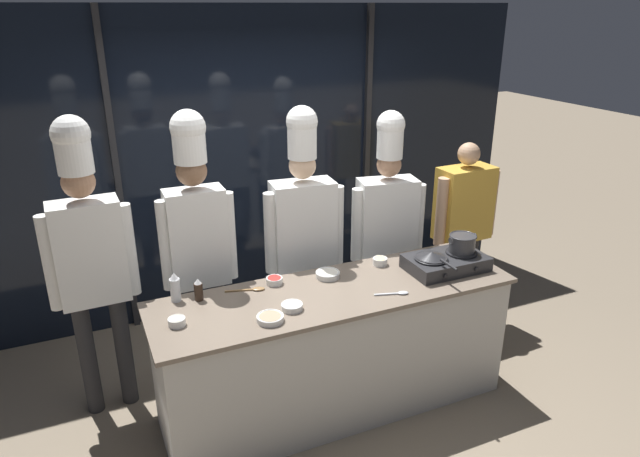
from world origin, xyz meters
name	(u,v)px	position (x,y,z in m)	size (l,w,h in m)	color
ground_plane	(334,404)	(0.00, 0.00, 0.00)	(24.00, 24.00, 0.00)	#7F705B
window_wall_back	(251,164)	(0.00, 1.77, 1.35)	(5.42, 0.09, 2.70)	black
demo_counter	(335,349)	(0.00, 0.00, 0.46)	(2.45, 0.72, 0.92)	beige
portable_stove	(446,262)	(0.86, -0.03, 0.98)	(0.56, 0.36, 0.11)	#28282B
frying_pan	(432,255)	(0.73, -0.03, 1.06)	(0.24, 0.41, 0.05)	#232326
stock_pot	(462,243)	(0.99, -0.03, 1.10)	(0.22, 0.19, 0.13)	#333335
squeeze_bottle_clear	(175,288)	(-0.99, 0.29, 1.02)	(0.06, 0.06, 0.20)	white
squeeze_bottle_soy	(198,290)	(-0.85, 0.24, 0.99)	(0.06, 0.06, 0.15)	#332319
prep_bowl_bean_sprouts	(292,306)	(-0.36, -0.12, 0.95)	(0.14, 0.14, 0.04)	white
prep_bowl_garlic	(328,274)	(0.04, 0.20, 0.95)	(0.17, 0.17, 0.04)	white
prep_bowl_noodles	(177,321)	(-1.04, -0.02, 0.95)	(0.10, 0.10, 0.05)	white
prep_bowl_bell_pepper	(274,280)	(-0.34, 0.25, 0.95)	(0.11, 0.11, 0.05)	white
prep_bowl_ginger	(380,261)	(0.47, 0.23, 0.95)	(0.11, 0.11, 0.05)	white
prep_bowl_mushrooms	(270,318)	(-0.53, -0.20, 0.95)	(0.16, 0.16, 0.04)	white
serving_spoon_slotted	(253,289)	(-0.50, 0.22, 0.93)	(0.26, 0.10, 0.02)	olive
serving_spoon_solid	(398,293)	(0.35, -0.22, 0.93)	(0.23, 0.09, 0.02)	#B2B5BA
chef_head	(89,248)	(-1.45, 0.64, 1.23)	(0.57, 0.24, 2.08)	#232326
chef_sous	(197,231)	(-0.76, 0.61, 1.25)	(0.52, 0.23, 2.07)	#232326
chef_line	(303,224)	(0.03, 0.63, 1.17)	(0.61, 0.28, 2.04)	#4C4C51
chef_pastry	(387,218)	(0.74, 0.61, 1.11)	(0.59, 0.31, 1.96)	#2D3856
person_guest	(463,217)	(1.54, 0.68, 0.98)	(0.63, 0.27, 1.63)	#232326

